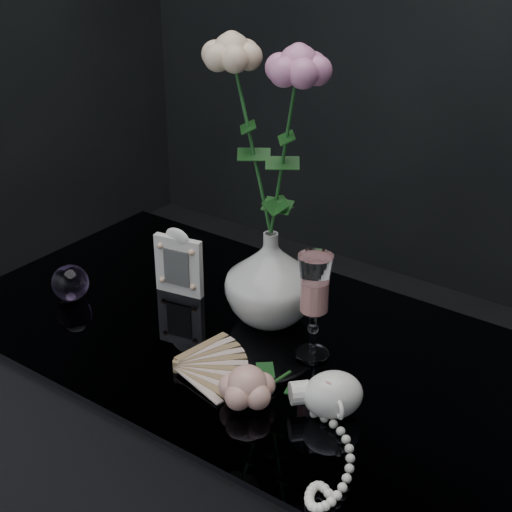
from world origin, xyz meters
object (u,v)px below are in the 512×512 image
Objects in this scene: wine_glass at (314,307)px; pearl_jar at (333,393)px; paperweight at (70,283)px; picture_frame at (179,261)px; vase at (270,277)px; loose_rose at (247,386)px.

wine_glass reaches higher than pearl_jar.
paperweight is at bearing -136.91° from pearl_jar.
pearl_jar is at bearing -46.29° from wine_glass.
pearl_jar is (0.57, -0.00, 0.00)m from paperweight.
pearl_jar is (0.43, -0.14, -0.03)m from picture_frame.
loose_rose is at bearing -62.53° from vase.
vase is at bearing 156.25° from wine_glass.
loose_rose is at bearing -110.99° from pearl_jar.
paperweight is at bearing -172.90° from loose_rose.
vase reaches higher than paperweight.
wine_glass is 0.98× the size of loose_rose.
wine_glass is 0.18m from loose_rose.
loose_rose is at bearing -7.43° from paperweight.
vase is 0.65× the size of pearl_jar.
picture_frame is at bearing 174.51° from wine_glass.
loose_rose is (-0.01, -0.17, -0.06)m from wine_glass.
wine_glass is 0.72× the size of pearl_jar.
picture_frame is 0.71× the size of loose_rose.
paperweight is 0.46m from loose_rose.
vase is 0.89× the size of loose_rose.
paperweight is (-0.34, -0.16, -0.05)m from vase.
loose_rose is 0.13m from pearl_jar.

